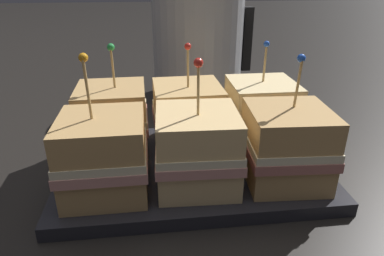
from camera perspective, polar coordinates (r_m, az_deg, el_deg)
ground_plane at (r=0.50m, az=0.00°, el=-7.41°), size 6.00×6.00×0.00m
serving_platter at (r=0.50m, az=0.00°, el=-6.53°), size 0.36×0.24×0.02m
sandwich_front_left at (r=0.42m, az=-14.46°, el=-4.45°), size 0.10×0.10×0.17m
sandwich_front_center at (r=0.42m, az=1.29°, el=-3.52°), size 0.11×0.11×0.16m
sandwich_front_right at (r=0.45m, az=15.45°, el=-2.82°), size 0.11×0.11×0.16m
sandwich_back_left at (r=0.52m, az=-13.02°, el=1.59°), size 0.10×0.10×0.16m
sandwich_back_center at (r=0.52m, az=-0.91°, el=2.02°), size 0.11×0.11×0.16m
sandwich_back_right at (r=0.54m, az=11.39°, el=2.63°), size 0.10×0.10×0.16m
kettle_steel at (r=0.78m, az=1.00°, el=13.87°), size 0.22×0.20×0.26m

